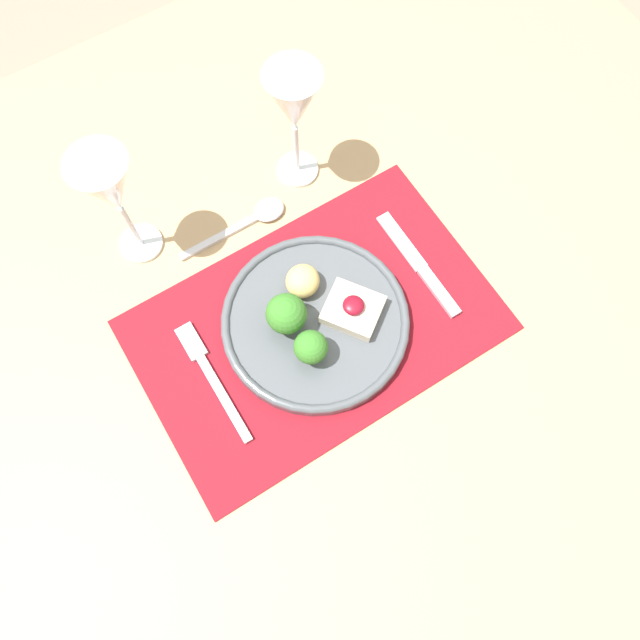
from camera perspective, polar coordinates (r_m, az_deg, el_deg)
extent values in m
plane|color=gray|center=(1.56, -0.23, -9.77)|extent=(8.00, 8.00, 0.00)
cube|color=tan|center=(0.86, -0.42, -0.82)|extent=(1.48, 1.24, 0.03)
cylinder|color=tan|center=(1.64, 10.33, 22.45)|extent=(0.06, 0.06, 0.71)
cube|color=maroon|center=(0.84, -0.42, -0.44)|extent=(0.48, 0.31, 0.00)
cylinder|color=#4C5156|center=(0.84, 0.00, -0.29)|extent=(0.25, 0.25, 0.02)
torus|color=#4C5156|center=(0.83, 0.00, -0.10)|extent=(0.25, 0.25, 0.01)
cube|color=beige|center=(0.82, 3.02, 0.95)|extent=(0.09, 0.09, 0.02)
ellipsoid|color=maroon|center=(0.81, 3.07, 1.36)|extent=(0.03, 0.03, 0.01)
cylinder|color=#84B256|center=(0.82, -3.00, -0.12)|extent=(0.01, 0.01, 0.02)
sphere|color=#387A28|center=(0.79, -3.10, 0.58)|extent=(0.05, 0.05, 0.05)
cylinder|color=#84B256|center=(0.80, -0.83, -3.02)|extent=(0.01, 0.01, 0.02)
sphere|color=#387A28|center=(0.78, -0.85, -2.49)|extent=(0.04, 0.04, 0.04)
ellipsoid|color=#DBBC6B|center=(0.83, -1.60, 3.59)|extent=(0.06, 0.06, 0.04)
cube|color=silver|center=(0.82, -8.76, -7.10)|extent=(0.01, 0.13, 0.01)
cube|color=silver|center=(0.85, -11.68, -1.97)|extent=(0.02, 0.05, 0.01)
cube|color=silver|center=(0.87, 10.82, 2.57)|extent=(0.02, 0.08, 0.01)
cube|color=silver|center=(0.90, 7.47, 7.12)|extent=(0.02, 0.10, 0.00)
cube|color=silver|center=(0.91, -9.17, 7.49)|extent=(0.13, 0.01, 0.01)
ellipsoid|color=silver|center=(0.92, -4.70, 10.03)|extent=(0.05, 0.04, 0.01)
cylinder|color=white|center=(0.96, -2.06, 13.60)|extent=(0.06, 0.06, 0.01)
cylinder|color=white|center=(0.92, -2.17, 15.36)|extent=(0.01, 0.01, 0.09)
cone|color=white|center=(0.84, -2.42, 19.23)|extent=(0.08, 0.08, 0.10)
cylinder|color=white|center=(0.93, -16.03, 6.74)|extent=(0.06, 0.06, 0.01)
cylinder|color=white|center=(0.89, -16.87, 8.20)|extent=(0.01, 0.01, 0.09)
cone|color=white|center=(0.81, -18.77, 11.44)|extent=(0.08, 0.08, 0.10)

